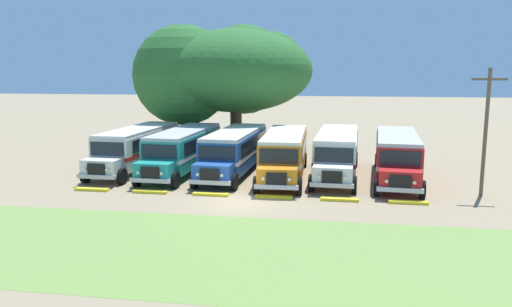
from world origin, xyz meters
TOP-DOWN VIEW (x-y plane):
  - ground_plane at (0.00, 0.00)m, footprint 220.00×220.00m
  - foreground_grass_strip at (0.00, -7.02)m, footprint 80.00×8.85m
  - parked_bus_slot_0 at (-8.69, 7.75)m, footprint 3.02×10.88m
  - parked_bus_slot_1 at (-5.21, 7.30)m, footprint 2.98×10.88m
  - parked_bus_slot_2 at (-1.69, 7.37)m, footprint 3.05×10.89m
  - parked_bus_slot_3 at (1.71, 6.86)m, footprint 2.94×10.87m
  - parked_bus_slot_4 at (5.08, 7.74)m, footprint 3.10×10.89m
  - parked_bus_slot_5 at (8.82, 7.23)m, footprint 3.43×10.95m
  - curb_wheelstop_0 at (-8.74, 1.08)m, footprint 2.00×0.36m
  - curb_wheelstop_1 at (-5.25, 1.08)m, footprint 2.00×0.36m
  - curb_wheelstop_2 at (-1.75, 1.08)m, footprint 2.00×0.36m
  - curb_wheelstop_3 at (1.75, 1.08)m, footprint 2.00×0.36m
  - curb_wheelstop_4 at (5.25, 1.08)m, footprint 2.00×0.36m
  - curb_wheelstop_5 at (8.74, 1.08)m, footprint 2.00×0.36m
  - broad_shade_tree at (-4.12, 16.81)m, footprint 14.62×13.83m
  - utility_pole at (12.91, 3.44)m, footprint 1.80×0.20m

SIDE VIEW (x-z plane):
  - ground_plane at x=0.00m, z-range 0.00..0.00m
  - foreground_grass_strip at x=0.00m, z-range 0.00..0.01m
  - curb_wheelstop_0 at x=-8.74m, z-range 0.00..0.15m
  - curb_wheelstop_1 at x=-5.25m, z-range 0.00..0.15m
  - curb_wheelstop_2 at x=-1.75m, z-range 0.00..0.15m
  - curb_wheelstop_3 at x=1.75m, z-range 0.00..0.15m
  - curb_wheelstop_4 at x=5.25m, z-range 0.00..0.15m
  - curb_wheelstop_5 at x=8.74m, z-range 0.00..0.15m
  - parked_bus_slot_0 at x=-8.69m, z-range 0.17..2.99m
  - parked_bus_slot_1 at x=-5.21m, z-range 0.17..2.99m
  - parked_bus_slot_2 at x=-1.69m, z-range 0.17..2.99m
  - parked_bus_slot_3 at x=1.71m, z-range 0.17..2.99m
  - parked_bus_slot_4 at x=5.08m, z-range 0.17..2.99m
  - parked_bus_slot_5 at x=8.82m, z-range 0.17..2.99m
  - utility_pole at x=12.91m, z-range 0.25..7.18m
  - broad_shade_tree at x=-4.12m, z-range 1.29..12.18m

